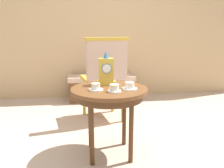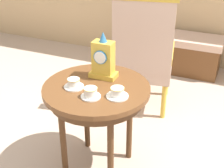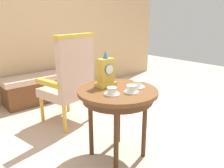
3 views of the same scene
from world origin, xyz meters
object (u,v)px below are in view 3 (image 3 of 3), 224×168
(teacup_left, at_px, (112,91))
(teacup_center, at_px, (137,84))
(side_table, at_px, (118,98))
(mantel_clock, at_px, (106,72))
(armchair, at_px, (70,79))
(window_bench, at_px, (41,88))
(teacup_right, at_px, (131,89))

(teacup_left, xyz_separation_m, teacup_center, (0.32, -0.00, 0.00))
(side_table, height_order, mantel_clock, mantel_clock)
(side_table, xyz_separation_m, armchair, (0.04, 0.91, -0.02))
(side_table, bearing_deg, mantel_clock, 95.52)
(teacup_left, relative_size, armchair, 0.12)
(mantel_clock, xyz_separation_m, armchair, (0.06, 0.76, -0.23))
(teacup_center, bearing_deg, window_bench, 92.92)
(teacup_right, distance_m, mantel_clock, 0.31)
(teacup_right, bearing_deg, teacup_center, 24.78)
(teacup_right, distance_m, window_bench, 2.13)
(mantel_clock, bearing_deg, teacup_center, -48.46)
(side_table, distance_m, teacup_right, 0.18)
(teacup_right, relative_size, mantel_clock, 0.38)
(armchair, height_order, window_bench, armchair)
(side_table, distance_m, teacup_center, 0.22)
(teacup_left, bearing_deg, mantel_clock, 61.79)
(teacup_left, bearing_deg, armchair, 79.95)
(window_bench, bearing_deg, teacup_left, -96.10)
(window_bench, bearing_deg, teacup_center, -87.08)
(side_table, xyz_separation_m, teacup_right, (0.03, -0.14, 0.11))
(teacup_center, height_order, window_bench, teacup_center)
(side_table, xyz_separation_m, mantel_clock, (-0.01, 0.15, 0.21))
(teacup_right, relative_size, armchair, 0.11)
(window_bench, bearing_deg, teacup_right, -91.44)
(mantel_clock, relative_size, window_bench, 0.29)
(window_bench, bearing_deg, armchair, -92.25)
(teacup_left, height_order, teacup_center, teacup_center)
(teacup_right, relative_size, window_bench, 0.11)
(teacup_center, bearing_deg, armchair, 98.22)
(mantel_clock, distance_m, armchair, 0.80)
(teacup_left, bearing_deg, teacup_center, -0.42)
(teacup_left, height_order, armchair, armchair)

